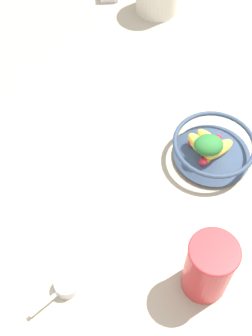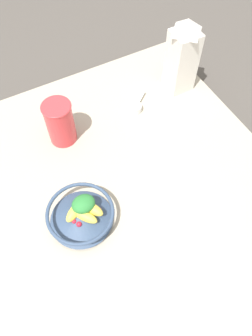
# 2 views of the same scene
# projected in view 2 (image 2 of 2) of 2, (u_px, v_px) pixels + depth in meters

# --- Properties ---
(ground_plane) EXTENTS (6.00, 6.00, 0.00)m
(ground_plane) POSITION_uv_depth(u_px,v_px,m) (95.00, 242.00, 0.90)
(ground_plane) COLOR #4C4742
(countertop) EXTENTS (1.20, 1.20, 0.04)m
(countertop) POSITION_uv_depth(u_px,v_px,m) (94.00, 240.00, 0.88)
(countertop) COLOR #B2A893
(countertop) RESTS_ON ground_plane
(fruit_bowl) EXTENTS (0.18, 0.18, 0.08)m
(fruit_bowl) POSITION_uv_depth(u_px,v_px,m) (81.00, 214.00, 0.86)
(fruit_bowl) COLOR #384C6B
(fruit_bowl) RESTS_ON countertop
(milk_carton) EXTENTS (0.08, 0.08, 0.26)m
(milk_carton) POSITION_uv_depth(u_px,v_px,m) (182.00, 55.00, 1.06)
(milk_carton) COLOR silver
(milk_carton) RESTS_ON countertop
(drinking_cup) EXTENTS (0.09, 0.09, 0.15)m
(drinking_cup) POSITION_uv_depth(u_px,v_px,m) (60.00, 122.00, 0.98)
(drinking_cup) COLOR #DB383D
(drinking_cup) RESTS_ON countertop
(measuring_scoop) EXTENTS (0.08, 0.09, 0.03)m
(measuring_scoop) POSITION_uv_depth(u_px,v_px,m) (135.00, 107.00, 1.10)
(measuring_scoop) COLOR white
(measuring_scoop) RESTS_ON countertop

